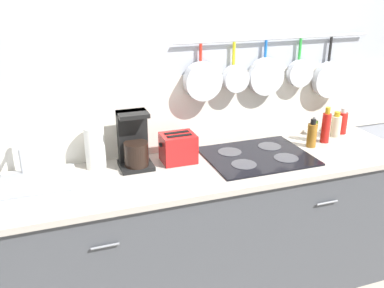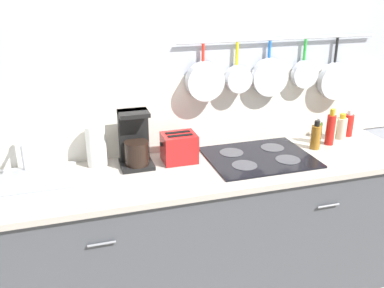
{
  "view_description": "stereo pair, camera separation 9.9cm",
  "coord_description": "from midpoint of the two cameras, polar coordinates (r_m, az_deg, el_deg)",
  "views": [
    {
      "loc": [
        -0.84,
        -2.11,
        1.96
      ],
      "look_at": [
        -0.09,
        0.0,
        1.08
      ],
      "focal_mm": 40.0,
      "sensor_mm": 36.0,
      "label": 1
    },
    {
      "loc": [
        -0.74,
        -2.15,
        1.96
      ],
      "look_at": [
        -0.09,
        0.0,
        1.08
      ],
      "focal_mm": 40.0,
      "sensor_mm": 36.0,
      "label": 2
    }
  ],
  "objects": [
    {
      "name": "bottle_vinegar",
      "position": [
        2.87,
        17.13,
        0.96
      ],
      "size": [
        0.06,
        0.06,
        0.19
      ],
      "color": "#8C5919",
      "rests_on": "countertop"
    },
    {
      "name": "toaster",
      "position": [
        2.56,
        -0.61,
        -0.49
      ],
      "size": [
        0.22,
        0.16,
        0.18
      ],
      "color": "red",
      "rests_on": "countertop"
    },
    {
      "name": "sink_basin",
      "position": [
        2.46,
        -20.33,
        -4.55
      ],
      "size": [
        0.55,
        0.4,
        0.24
      ],
      "color": "#B7BABF",
      "rests_on": "countertop"
    },
    {
      "name": "cooktop",
      "position": [
        2.67,
        9.99,
        -1.73
      ],
      "size": [
        0.63,
        0.51,
        0.01
      ],
      "color": "black",
      "rests_on": "countertop"
    },
    {
      "name": "bottle_dish_soap",
      "position": [
        2.97,
        17.37,
        1.51
      ],
      "size": [
        0.05,
        0.05,
        0.18
      ],
      "color": "#4C721E",
      "rests_on": "countertop"
    },
    {
      "name": "cabinet_base",
      "position": [
        2.73,
        2.83,
        -12.33
      ],
      "size": [
        2.59,
        0.6,
        0.88
      ],
      "color": "#3F4247",
      "rests_on": "ground_plane"
    },
    {
      "name": "bottle_cooking_wine",
      "position": [
        3.19,
        20.97,
        2.46
      ],
      "size": [
        0.07,
        0.07,
        0.19
      ],
      "color": "red",
      "rests_on": "countertop"
    },
    {
      "name": "bottle_olive_oil",
      "position": [
        3.07,
        19.09,
        1.99
      ],
      "size": [
        0.05,
        0.05,
        0.18
      ],
      "color": "#BFB799",
      "rests_on": "countertop"
    },
    {
      "name": "coffee_maker",
      "position": [
        2.5,
        -6.48,
        0.05
      ],
      "size": [
        0.19,
        0.19,
        0.33
      ],
      "color": "black",
      "rests_on": "countertop"
    },
    {
      "name": "bottle_sesame_oil",
      "position": [
        3.11,
        20.15,
        2.06
      ],
      "size": [
        0.07,
        0.07,
        0.18
      ],
      "color": "#BFB799",
      "rests_on": "countertop"
    },
    {
      "name": "countertop",
      "position": [
        2.51,
        3.02,
        -3.58
      ],
      "size": [
        2.63,
        0.63,
        0.03
      ],
      "color": "#A59E93",
      "rests_on": "cabinet_base"
    },
    {
      "name": "paper_towel_roll",
      "position": [
        2.53,
        -11.56,
        -0.25
      ],
      "size": [
        0.11,
        0.11,
        0.25
      ],
      "color": "white",
      "rests_on": "countertop"
    },
    {
      "name": "wall_back",
      "position": [
        2.69,
        0.72,
        6.78
      ],
      "size": [
        7.2,
        0.16,
        2.6
      ],
      "color": "#999EA8",
      "rests_on": "ground_plane"
    },
    {
      "name": "bottle_hot_sauce",
      "position": [
        2.97,
        18.91,
        1.91
      ],
      "size": [
        0.06,
        0.06,
        0.24
      ],
      "color": "red",
      "rests_on": "countertop"
    }
  ]
}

